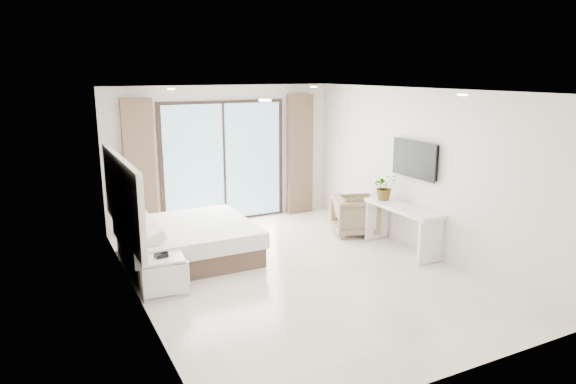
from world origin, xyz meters
name	(u,v)px	position (x,y,z in m)	size (l,w,h in m)	color
ground	(296,272)	(0.00, 0.00, 0.00)	(6.20, 6.20, 0.00)	beige
room_shell	(259,161)	(-0.20, 0.89, 1.58)	(4.62, 6.22, 2.72)	silver
bed	(187,241)	(-1.30, 1.30, 0.30)	(2.02, 1.92, 0.70)	brown
nightstand	(163,275)	(-1.97, 0.14, 0.26)	(0.61, 0.52, 0.52)	white
phone	(161,255)	(-1.97, 0.15, 0.55)	(0.16, 0.13, 0.05)	black
console_desk	(402,218)	(2.04, 0.05, 0.56)	(0.48, 1.54, 0.77)	white
plant	(385,190)	(2.04, 0.56, 0.95)	(0.41, 0.46, 0.36)	#33662D
armchair	(355,214)	(1.85, 1.15, 0.39)	(0.76, 0.71, 0.78)	#867A57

